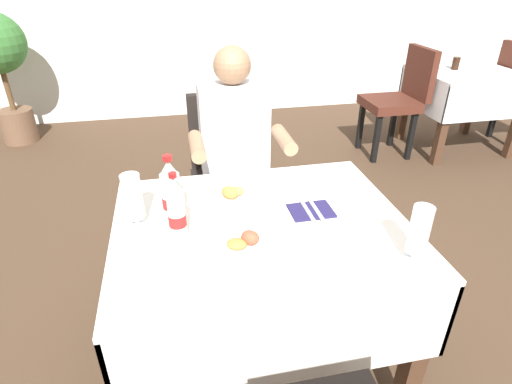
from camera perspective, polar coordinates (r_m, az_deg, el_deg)
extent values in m
plane|color=#473323|center=(2.01, 5.54, -24.26)|extent=(11.00, 11.00, 0.00)
cube|color=white|center=(1.57, 0.74, -4.60)|extent=(1.11, 0.90, 0.02)
cube|color=white|center=(1.37, 4.98, -20.86)|extent=(1.11, 0.02, 0.32)
cube|color=white|center=(2.03, -1.98, -1.76)|extent=(1.11, 0.02, 0.32)
cube|color=white|center=(1.67, -18.31, -11.36)|extent=(0.02, 0.90, 0.32)
cube|color=white|center=(1.85, 17.61, -6.84)|extent=(0.02, 0.90, 0.32)
cube|color=#472D1E|center=(1.72, 21.22, -20.07)|extent=(0.07, 0.07, 0.73)
cube|color=#472D1E|center=(2.09, -15.22, -8.61)|extent=(0.07, 0.07, 0.73)
cube|color=#472D1E|center=(2.23, 11.05, -5.54)|extent=(0.07, 0.07, 0.73)
cube|color=black|center=(2.33, -3.26, 0.47)|extent=(0.44, 0.44, 0.08)
cube|color=black|center=(2.45, -4.35, 8.57)|extent=(0.42, 0.06, 0.44)
cube|color=black|center=(2.32, -6.61, -7.69)|extent=(0.04, 0.04, 0.45)
cube|color=black|center=(2.36, 1.67, -6.72)|extent=(0.04, 0.04, 0.45)
cube|color=black|center=(2.60, -7.39, -3.26)|extent=(0.04, 0.04, 0.45)
cube|color=black|center=(2.64, -0.02, -2.47)|extent=(0.04, 0.04, 0.45)
cylinder|color=#282D42|center=(2.30, -3.71, -7.85)|extent=(0.10, 0.10, 0.45)
cylinder|color=#282D42|center=(2.33, 0.22, -7.38)|extent=(0.10, 0.10, 0.45)
cube|color=#282D42|center=(2.29, -2.56, 0.49)|extent=(0.34, 0.36, 0.12)
cube|color=silver|center=(2.24, -3.08, 8.44)|extent=(0.36, 0.20, 0.50)
sphere|color=#997051|center=(2.14, -3.33, 17.12)|extent=(0.19, 0.19, 0.19)
cylinder|color=#997051|center=(1.99, -8.19, 6.29)|extent=(0.07, 0.26, 0.07)
cylinder|color=#997051|center=(2.06, 3.89, 7.29)|extent=(0.07, 0.26, 0.07)
cube|color=white|center=(1.42, -0.35, -8.01)|extent=(0.26, 0.26, 0.01)
ellipsoid|color=#B77A38|center=(1.42, -2.69, -7.13)|extent=(0.09, 0.08, 0.03)
ellipsoid|color=#C14C33|center=(1.43, -0.81, -6.34)|extent=(0.08, 0.08, 0.05)
cube|color=white|center=(1.74, -2.55, -0.35)|extent=(0.24, 0.24, 0.01)
ellipsoid|color=#B77A38|center=(1.69, -3.67, -0.08)|extent=(0.09, 0.09, 0.05)
ellipsoid|color=gold|center=(1.73, -2.98, 0.14)|extent=(0.10, 0.09, 0.03)
cylinder|color=white|center=(1.62, -16.12, -4.23)|extent=(0.07, 0.07, 0.01)
cylinder|color=white|center=(1.61, -16.21, -3.69)|extent=(0.02, 0.02, 0.03)
cylinder|color=white|center=(1.56, -16.71, -0.57)|extent=(0.07, 0.07, 0.17)
cylinder|color=#C68928|center=(1.57, -16.65, -0.99)|extent=(0.06, 0.06, 0.15)
cylinder|color=white|center=(1.49, 20.91, -8.59)|extent=(0.07, 0.07, 0.01)
cylinder|color=white|center=(1.47, 21.03, -8.03)|extent=(0.02, 0.02, 0.03)
cylinder|color=white|center=(1.42, 21.73, -4.85)|extent=(0.07, 0.07, 0.17)
cylinder|color=gold|center=(1.45, 21.38, -6.43)|extent=(0.06, 0.06, 0.07)
cylinder|color=silver|center=(1.44, -10.87, -3.45)|extent=(0.06, 0.06, 0.20)
cylinder|color=red|center=(1.45, -10.83, -3.78)|extent=(0.06, 0.06, 0.04)
cone|color=silver|center=(1.38, -11.36, 0.99)|extent=(0.05, 0.05, 0.05)
cylinder|color=red|center=(1.36, -11.50, 2.31)|extent=(0.03, 0.03, 0.02)
cylinder|color=silver|center=(1.55, -11.57, -0.97)|extent=(0.07, 0.07, 0.20)
cylinder|color=red|center=(1.56, -11.53, -1.29)|extent=(0.07, 0.07, 0.04)
cone|color=silver|center=(1.49, -12.05, 3.33)|extent=(0.06, 0.06, 0.06)
cylinder|color=red|center=(1.48, -12.20, 4.63)|extent=(0.03, 0.03, 0.02)
cube|color=#231E4C|center=(1.65, 7.63, -2.58)|extent=(0.17, 0.13, 0.01)
cube|color=silver|center=(1.64, 7.05, -2.44)|extent=(0.02, 0.19, 0.01)
cube|color=silver|center=(1.65, 8.24, -2.30)|extent=(0.02, 0.19, 0.01)
cube|color=white|center=(4.35, 27.34, 14.53)|extent=(0.88, 0.77, 0.02)
cube|color=white|center=(4.11, 29.85, 10.70)|extent=(0.88, 0.02, 0.32)
cube|color=white|center=(4.68, 24.15, 13.88)|extent=(0.88, 0.02, 0.32)
cube|color=white|center=(4.14, 21.98, 12.56)|extent=(0.02, 0.77, 0.32)
cube|color=white|center=(4.66, 31.14, 12.21)|extent=(0.02, 0.77, 0.32)
cube|color=#472D1E|center=(3.98, 24.46, 8.30)|extent=(0.07, 0.07, 0.73)
cube|color=#472D1E|center=(4.48, 19.92, 11.36)|extent=(0.07, 0.07, 0.73)
cube|color=#472D1E|center=(4.91, 27.70, 11.25)|extent=(0.07, 0.07, 0.73)
cube|color=#4C2319|center=(4.00, 17.98, 11.58)|extent=(0.44, 0.44, 0.08)
cube|color=#4C2319|center=(4.07, 21.76, 15.04)|extent=(0.06, 0.42, 0.44)
cube|color=black|center=(4.15, 14.26, 8.82)|extent=(0.04, 0.04, 0.45)
cube|color=black|center=(3.87, 16.33, 7.04)|extent=(0.04, 0.04, 0.45)
cube|color=black|center=(4.31, 18.40, 8.96)|extent=(0.04, 0.04, 0.45)
cube|color=black|center=(4.03, 20.66, 7.23)|extent=(0.04, 0.04, 0.45)
cube|color=black|center=(4.96, 30.11, 9.09)|extent=(0.04, 0.04, 0.45)
cylinder|color=black|center=(4.35, 25.94, 15.73)|extent=(0.06, 0.06, 0.11)
cylinder|color=brown|center=(4.85, -30.03, 7.96)|extent=(0.33, 0.33, 0.33)
cylinder|color=brown|center=(4.76, -31.15, 12.10)|extent=(0.05, 0.05, 0.41)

